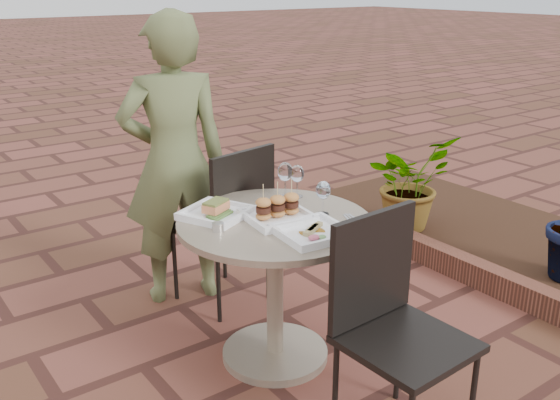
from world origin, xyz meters
TOP-DOWN VIEW (x-y plane):
  - ground at (0.00, 0.00)m, footprint 60.00×60.00m
  - cafe_table at (0.15, 0.12)m, footprint 0.90×0.90m
  - chair_far at (0.27, 0.70)m, footprint 0.51×0.51m
  - chair_near at (0.21, -0.57)m, footprint 0.46×0.46m
  - diner at (0.08, 0.97)m, footprint 0.68×0.55m
  - plate_salmon at (-0.04, 0.31)m, footprint 0.37×0.37m
  - plate_sliders at (0.16, 0.11)m, footprint 0.31×0.31m
  - plate_tuna at (0.17, -0.13)m, footprint 0.31×0.31m
  - wine_glass_right at (0.37, 0.04)m, footprint 0.07×0.07m
  - wine_glass_mid at (0.38, 0.34)m, footprint 0.08×0.08m
  - wine_glass_far at (0.43, 0.31)m, footprint 0.07×0.07m
  - steel_ramekin at (-0.13, 0.15)m, footprint 0.07×0.07m
  - cutlery_set at (0.43, -0.10)m, footprint 0.12×0.18m
  - planter_curb at (1.60, 0.30)m, footprint 0.12×3.00m
  - mulch_bed at (2.30, 0.30)m, footprint 1.30×3.00m
  - potted_plant_a at (1.85, 0.83)m, footprint 0.65×0.58m

SIDE VIEW (x-z plane):
  - ground at x=0.00m, z-range 0.00..0.00m
  - mulch_bed at x=2.30m, z-range 0.00..0.06m
  - planter_curb at x=1.60m, z-range 0.00..0.15m
  - potted_plant_a at x=1.85m, z-range 0.06..0.74m
  - cafe_table at x=0.15m, z-range 0.12..0.85m
  - chair_far at x=0.27m, z-range 0.08..1.01m
  - chair_near at x=0.21m, z-range 0.08..1.01m
  - cutlery_set at x=0.43m, z-range 0.73..0.73m
  - plate_tuna at x=0.17m, z-range 0.73..0.77m
  - steel_ramekin at x=-0.13m, z-range 0.73..0.77m
  - plate_salmon at x=-0.04m, z-range 0.71..0.79m
  - plate_sliders at x=0.16m, z-range 0.68..0.86m
  - diner at x=0.08m, z-range 0.00..1.63m
  - wine_glass_right at x=0.37m, z-range 0.76..0.93m
  - wine_glass_far at x=0.43m, z-range 0.76..0.93m
  - wine_glass_mid at x=0.38m, z-range 0.77..0.95m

